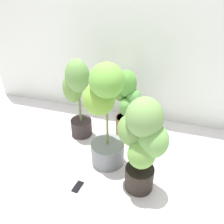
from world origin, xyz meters
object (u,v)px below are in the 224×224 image
(potted_plant_front_right, at_px, (142,140))
(potted_plant_center, at_px, (105,112))
(potted_plant_back_left, at_px, (77,93))
(cell_phone, at_px, (78,187))
(potted_plant_back_center, at_px, (126,101))

(potted_plant_front_right, bearing_deg, potted_plant_center, 148.16)
(potted_plant_back_left, relative_size, potted_plant_center, 0.87)
(potted_plant_center, xyz_separation_m, cell_phone, (-0.11, -0.35, -0.49))
(potted_plant_back_center, xyz_separation_m, potted_plant_center, (-0.07, -0.42, 0.13))
(potted_plant_back_left, relative_size, potted_plant_back_center, 1.16)
(potted_plant_back_center, height_order, potted_plant_center, potted_plant_center)
(potted_plant_back_left, xyz_separation_m, potted_plant_center, (0.36, -0.29, 0.04))
(potted_plant_back_left, distance_m, potted_plant_center, 0.46)
(potted_plant_back_left, distance_m, cell_phone, 0.82)
(potted_plant_front_right, xyz_separation_m, cell_phone, (-0.45, -0.14, -0.46))
(potted_plant_center, height_order, cell_phone, potted_plant_center)
(potted_plant_front_right, height_order, cell_phone, potted_plant_front_right)
(potted_plant_back_left, xyz_separation_m, potted_plant_back_center, (0.43, 0.13, -0.09))
(potted_plant_back_center, bearing_deg, potted_plant_center, -99.33)
(potted_plant_center, bearing_deg, potted_plant_back_left, 141.14)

